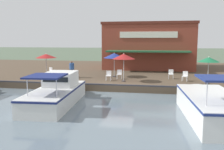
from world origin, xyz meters
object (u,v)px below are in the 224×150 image
person_mid_patio (72,67)px  motorboat_second_along (60,91)px  cafe_chair_beside_entrance (171,74)px  motorboat_fourth_along (208,103)px  patio_umbrella_far_corner (209,60)px  cafe_chair_mid_patio (119,74)px  waterfront_restaurant (149,46)px  patio_umbrella_near_quay_edge (124,56)px  patio_umbrella_by_entrance (46,56)px  cafe_chair_far_corner_seat (185,76)px  patio_umbrella_mid_patio_left (114,56)px  cafe_chair_facing_river (50,71)px  tree_downstream_bank (136,39)px  cafe_chair_under_first_umbrella (109,75)px

person_mid_patio → motorboat_second_along: person_mid_patio is taller
cafe_chair_beside_entrance → motorboat_fourth_along: size_ratio=0.11×
patio_umbrella_far_corner → cafe_chair_mid_patio: size_ratio=2.64×
waterfront_restaurant → patio_umbrella_near_quay_edge: size_ratio=4.54×
patio_umbrella_far_corner → patio_umbrella_by_entrance: bearing=-93.4°
cafe_chair_beside_entrance → cafe_chair_far_corner_seat: bearing=44.6°
patio_umbrella_mid_patio_left → cafe_chair_far_corner_seat: (1.45, 6.52, -1.59)m
motorboat_second_along → cafe_chair_facing_river: bearing=-152.1°
patio_umbrella_mid_patio_left → patio_umbrella_far_corner: bearing=72.1°
cafe_chair_facing_river → tree_downstream_bank: bearing=146.9°
patio_umbrella_mid_patio_left → cafe_chair_facing_river: bearing=-85.0°
cafe_chair_facing_river → motorboat_second_along: 8.91m
patio_umbrella_far_corner → cafe_chair_far_corner_seat: size_ratio=2.64×
cafe_chair_under_first_umbrella → motorboat_second_along: (6.15, -2.13, -0.29)m
cafe_chair_far_corner_seat → cafe_chair_mid_patio: bearing=-92.1°
cafe_chair_mid_patio → tree_downstream_bank: (-12.24, 0.43, 3.20)m
patio_umbrella_far_corner → motorboat_fourth_along: 7.46m
cafe_chair_far_corner_seat → tree_downstream_bank: (-12.46, -5.40, 3.20)m
cafe_chair_under_first_umbrella → cafe_chair_far_corner_seat: 6.69m
patio_umbrella_far_corner → patio_umbrella_near_quay_edge: bearing=-90.9°
patio_umbrella_far_corner → person_mid_patio: (-1.38, -12.06, -1.01)m
patio_umbrella_mid_patio_left → cafe_chair_far_corner_seat: patio_umbrella_mid_patio_left is taller
cafe_chair_beside_entrance → motorboat_second_along: size_ratio=0.11×
cafe_chair_beside_entrance → tree_downstream_bank: tree_downstream_bank is taller
cafe_chair_facing_river → cafe_chair_beside_entrance: same height
patio_umbrella_near_quay_edge → cafe_chair_far_corner_seat: (-1.09, 5.26, -1.69)m
waterfront_restaurant → cafe_chair_facing_river: size_ratio=12.97×
motorboat_fourth_along → cafe_chair_far_corner_seat: bearing=-177.5°
patio_umbrella_by_entrance → cafe_chair_far_corner_seat: patio_umbrella_by_entrance is taller
cafe_chair_facing_river → cafe_chair_under_first_umbrella: bearing=74.8°
cafe_chair_facing_river → cafe_chair_far_corner_seat: bearing=86.1°
motorboat_second_along → cafe_chair_under_first_umbrella: bearing=160.9°
cafe_chair_facing_river → tree_downstream_bank: (-11.57, 7.54, 3.20)m
person_mid_patio → patio_umbrella_far_corner: bearing=83.5°
cafe_chair_mid_patio → cafe_chair_beside_entrance: size_ratio=1.00×
patio_umbrella_by_entrance → cafe_chair_facing_river: patio_umbrella_by_entrance is taller
patio_umbrella_mid_patio_left → cafe_chair_beside_entrance: patio_umbrella_mid_patio_left is taller
patio_umbrella_far_corner → patio_umbrella_near_quay_edge: size_ratio=0.92×
patio_umbrella_near_quay_edge → waterfront_restaurant: bearing=171.2°
patio_umbrella_near_quay_edge → cafe_chair_beside_entrance: patio_umbrella_near_quay_edge is taller
waterfront_restaurant → cafe_chair_beside_entrance: size_ratio=12.97×
cafe_chair_facing_river → motorboat_second_along: size_ratio=0.11×
cafe_chair_under_first_umbrella → tree_downstream_bank: (-13.28, 1.24, 3.20)m
patio_umbrella_far_corner → cafe_chair_mid_patio: bearing=-100.7°
cafe_chair_beside_entrance → person_mid_patio: (0.98, -9.26, 0.52)m
patio_umbrella_mid_patio_left → cafe_chair_beside_entrance: size_ratio=2.76×
motorboat_second_along → motorboat_fourth_along: (1.33, 9.14, -0.03)m
patio_umbrella_mid_patio_left → person_mid_patio: size_ratio=1.47×
patio_umbrella_near_quay_edge → cafe_chair_mid_patio: 2.20m
patio_umbrella_mid_patio_left → motorboat_fourth_along: patio_umbrella_mid_patio_left is taller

